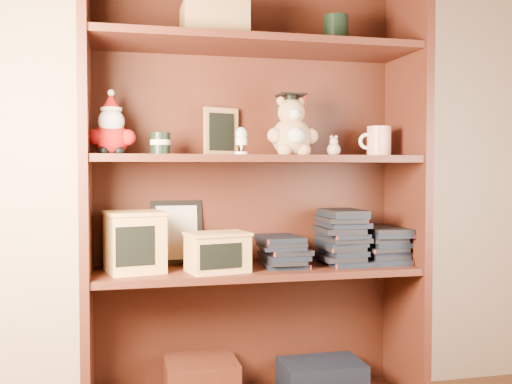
% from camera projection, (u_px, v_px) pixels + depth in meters
% --- Properties ---
extents(bookcase, '(1.20, 0.35, 1.60)m').
position_uv_depth(bookcase, '(252.00, 203.00, 2.18)').
color(bookcase, '#481E14').
rests_on(bookcase, ground).
extents(shelf_lower, '(1.14, 0.33, 0.02)m').
position_uv_depth(shelf_lower, '(256.00, 271.00, 2.14)').
color(shelf_lower, '#481E14').
rests_on(shelf_lower, ground).
extents(shelf_upper, '(1.14, 0.33, 0.02)m').
position_uv_depth(shelf_upper, '(256.00, 159.00, 2.13)').
color(shelf_upper, '#481E14').
rests_on(shelf_upper, ground).
extents(santa_plush, '(0.16, 0.12, 0.23)m').
position_uv_depth(santa_plush, '(111.00, 130.00, 2.00)').
color(santa_plush, '#A50F0F').
rests_on(santa_plush, shelf_upper).
extents(teachers_tin, '(0.07, 0.07, 0.08)m').
position_uv_depth(teachers_tin, '(160.00, 144.00, 2.05)').
color(teachers_tin, black).
rests_on(teachers_tin, shelf_upper).
extents(chalkboard_plaque, '(0.14, 0.10, 0.18)m').
position_uv_depth(chalkboard_plaque, '(221.00, 133.00, 2.21)').
color(chalkboard_plaque, '#9E7547').
rests_on(chalkboard_plaque, shelf_upper).
extents(egg_cup, '(0.04, 0.04, 0.09)m').
position_uv_depth(egg_cup, '(241.00, 140.00, 2.04)').
color(egg_cup, white).
rests_on(egg_cup, shelf_upper).
extents(grad_teddy_bear, '(0.19, 0.16, 0.23)m').
position_uv_depth(grad_teddy_bear, '(292.00, 132.00, 2.15)').
color(grad_teddy_bear, tan).
rests_on(grad_teddy_bear, shelf_upper).
extents(pink_figurine, '(0.05, 0.05, 0.08)m').
position_uv_depth(pink_figurine, '(334.00, 148.00, 2.19)').
color(pink_figurine, '#CA9F9C').
rests_on(pink_figurine, shelf_upper).
extents(teacher_mug, '(0.13, 0.09, 0.11)m').
position_uv_depth(teacher_mug, '(378.00, 141.00, 2.23)').
color(teacher_mug, silver).
rests_on(teacher_mug, shelf_upper).
extents(certificate_frame, '(0.19, 0.05, 0.24)m').
position_uv_depth(certificate_frame, '(177.00, 232.00, 2.21)').
color(certificate_frame, black).
rests_on(certificate_frame, shelf_lower).
extents(treats_box, '(0.22, 0.22, 0.21)m').
position_uv_depth(treats_box, '(134.00, 241.00, 2.04)').
color(treats_box, tan).
rests_on(treats_box, shelf_lower).
extents(pencils_box, '(0.23, 0.19, 0.14)m').
position_uv_depth(pencils_box, '(217.00, 252.00, 2.04)').
color(pencils_box, tan).
rests_on(pencils_box, shelf_lower).
extents(book_stack_left, '(0.14, 0.20, 0.11)m').
position_uv_depth(book_stack_left, '(283.00, 251.00, 2.16)').
color(book_stack_left, black).
rests_on(book_stack_left, shelf_lower).
extents(book_stack_mid, '(0.14, 0.20, 0.19)m').
position_uv_depth(book_stack_mid, '(341.00, 238.00, 2.21)').
color(book_stack_mid, black).
rests_on(book_stack_mid, shelf_lower).
extents(book_stack_right, '(0.14, 0.20, 0.13)m').
position_uv_depth(book_stack_right, '(383.00, 245.00, 2.25)').
color(book_stack_right, black).
rests_on(book_stack_right, shelf_lower).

